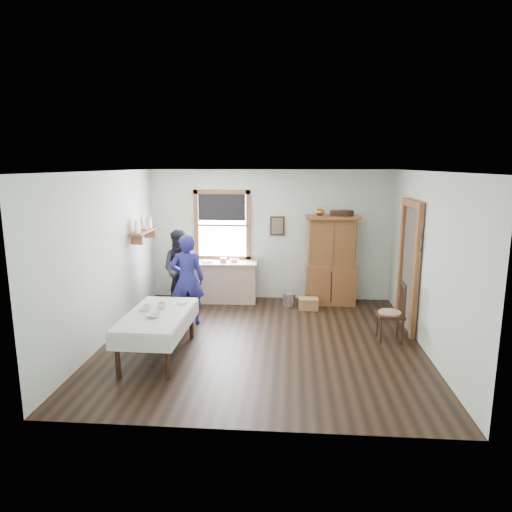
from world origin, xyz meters
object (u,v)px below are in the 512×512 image
Objects in this scene: china_hutch at (331,260)px; wicker_basket at (308,304)px; work_counter at (222,281)px; figure_dark at (181,272)px; spindle_chair at (391,312)px; dining_table at (158,335)px; pail at (289,300)px; woman_blue at (187,283)px.

china_hutch reaches higher than wicker_basket.
work_counter is 0.81× the size of china_hutch.
china_hutch reaches higher than figure_dark.
work_counter is 3.85× the size of wicker_basket.
china_hutch is 1.85× the size of spindle_chair.
china_hutch is 1.07× the size of dining_table.
figure_dark is (-2.11, -0.28, 0.59)m from pail.
china_hutch is 2.17m from spindle_chair.
pail is at bearing 53.66° from dining_table.
china_hutch reaches higher than spindle_chair.
woman_blue reaches higher than pail.
china_hutch is (2.23, 0.02, 0.48)m from work_counter.
pail is at bearing -157.37° from woman_blue.
figure_dark is at bearing 160.19° from spindle_chair.
spindle_chair is 4.01m from figure_dark.
dining_table is at bearing 74.44° from woman_blue.
spindle_chair is at bearing -51.06° from wicker_basket.
woman_blue reaches higher than work_counter.
pail is 2.21m from figure_dark.
wicker_basket is (-1.24, 1.54, -0.38)m from spindle_chair.
wicker_basket is at bearing 3.91° from figure_dark.
china_hutch is 3.00m from figure_dark.
spindle_chair reaches higher than work_counter.
dining_table is 3.34m from wicker_basket.
pail is at bearing 9.07° from figure_dark.
pail is at bearing -12.12° from work_counter.
spindle_chair reaches higher than wicker_basket.
work_counter is at bearing 169.96° from pail.
work_counter is at bearing 179.42° from china_hutch.
figure_dark is at bearing -145.55° from work_counter.
work_counter is 2.28m from china_hutch.
dining_table reaches higher than wicker_basket.
china_hutch is at bearing -1.65° from work_counter.
work_counter is 5.40× the size of pail.
china_hutch is at bearing -161.91° from woman_blue.
dining_table is 6.21× the size of pail.
dining_table is 1.12× the size of woman_blue.
pail is at bearing 134.69° from spindle_chair.
spindle_chair is at bearing 160.35° from woman_blue.
dining_table is 4.43× the size of wicker_basket.
figure_dark reaches higher than pail.
woman_blue reaches higher than wicker_basket.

